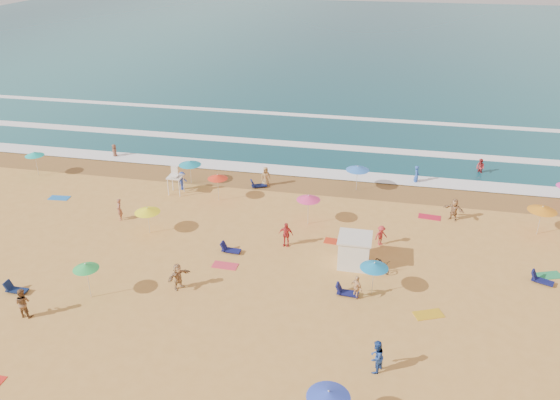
# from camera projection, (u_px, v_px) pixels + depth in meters

# --- Properties ---
(ground) EXTENTS (220.00, 220.00, 0.00)m
(ground) POSITION_uv_depth(u_px,v_px,m) (276.00, 259.00, 37.18)
(ground) COLOR gold
(ground) RESTS_ON ground
(ocean) EXTENTS (220.00, 140.00, 0.18)m
(ocean) POSITION_uv_depth(u_px,v_px,m) (362.00, 41.00, 110.93)
(ocean) COLOR #0C4756
(ocean) RESTS_ON ground
(wet_sand) EXTENTS (220.00, 220.00, 0.00)m
(wet_sand) POSITION_uv_depth(u_px,v_px,m) (306.00, 184.00, 48.15)
(wet_sand) COLOR olive
(wet_sand) RESTS_ON ground
(surf_foam) EXTENTS (200.00, 18.70, 0.05)m
(surf_foam) POSITION_uv_depth(u_px,v_px,m) (320.00, 148.00, 55.86)
(surf_foam) COLOR white
(surf_foam) RESTS_ON ground
(cabana) EXTENTS (2.00, 2.00, 2.00)m
(cabana) POSITION_uv_depth(u_px,v_px,m) (354.00, 251.00, 36.18)
(cabana) COLOR silver
(cabana) RESTS_ON ground
(cabana_roof) EXTENTS (2.20, 2.20, 0.12)m
(cabana_roof) POSITION_uv_depth(u_px,v_px,m) (355.00, 238.00, 35.71)
(cabana_roof) COLOR silver
(cabana_roof) RESTS_ON cabana
(bicycle) EXTENTS (1.37, 1.67, 0.86)m
(bicycle) POSITION_uv_depth(u_px,v_px,m) (382.00, 264.00, 35.83)
(bicycle) COLOR black
(bicycle) RESTS_ON ground
(lifeguard_stand) EXTENTS (1.20, 1.20, 2.10)m
(lifeguard_stand) POSITION_uv_depth(u_px,v_px,m) (176.00, 182.00, 46.03)
(lifeguard_stand) COLOR white
(lifeguard_stand) RESTS_ON ground
(beach_umbrellas) EXTENTS (59.09, 31.65, 0.74)m
(beach_umbrellas) POSITION_uv_depth(u_px,v_px,m) (281.00, 222.00, 37.58)
(beach_umbrellas) COLOR blue
(beach_umbrellas) RESTS_ON ground
(loungers) EXTENTS (56.18, 24.09, 0.34)m
(loungers) POSITION_uv_depth(u_px,v_px,m) (291.00, 280.00, 34.68)
(loungers) COLOR #0E1949
(loungers) RESTS_ON ground
(towels) EXTENTS (44.74, 23.28, 0.03)m
(towels) POSITION_uv_depth(u_px,v_px,m) (303.00, 277.00, 35.19)
(towels) COLOR red
(towels) RESTS_ON ground
(beachgoers) EXTENTS (47.55, 28.45, 2.13)m
(beachgoers) POSITION_uv_depth(u_px,v_px,m) (286.00, 226.00, 39.71)
(beachgoers) COLOR #2650B2
(beachgoers) RESTS_ON ground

